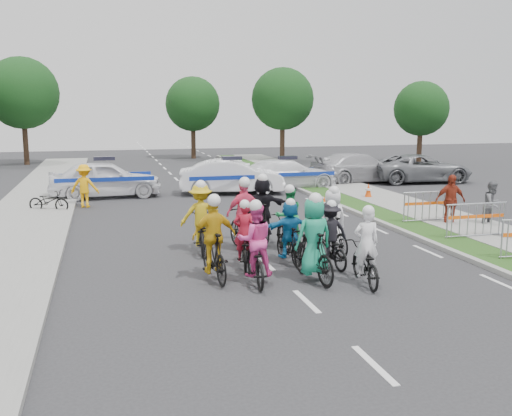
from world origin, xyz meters
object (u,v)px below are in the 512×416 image
object	(u,v)px
rider_0	(365,258)
rider_6	(244,245)
parked_bike	(49,201)
civilian_suv	(421,168)
rider_10	(201,224)
marshal_hiviz	(85,186)
rider_9	(244,223)
civilian_sedan	(359,168)
tree_2	(421,109)
tree_4	(193,104)
rider_3	(214,247)
police_car_1	(232,177)
spectator_1	(492,204)
police_car_0	(105,179)
rider_5	(289,236)
rider_8	(288,226)
rider_7	(332,228)
cone_0	(324,206)
tree_1	(283,99)
rider_1	(313,247)
cone_1	(368,192)
police_car_2	(288,174)
spectator_2	(450,201)
rider_2	(255,252)
rider_11	(262,212)
rider_4	(329,240)
barrier_2	(430,208)
tree_3	(22,93)
barrier_1	(476,222)

from	to	relation	value
rider_0	rider_6	world-z (taller)	rider_0
parked_bike	civilian_suv	bearing A→B (deg)	-51.89
rider_10	marshal_hiviz	bearing A→B (deg)	-61.48
rider_9	marshal_hiviz	xyz separation A→B (m)	(-4.40, 8.39, 0.07)
rider_10	civilian_sedan	distance (m)	16.27
tree_2	tree_4	distance (m)	17.00
rider_3	rider_6	distance (m)	1.27
rider_0	police_car_1	bearing A→B (deg)	-82.55
spectator_1	police_car_0	bearing A→B (deg)	122.47
rider_5	rider_8	distance (m)	1.34
rider_7	rider_9	distance (m)	2.38
cone_0	rider_10	bearing A→B (deg)	-141.20
civilian_sedan	tree_1	world-z (taller)	tree_1
rider_1	civilian_suv	bearing A→B (deg)	-135.06
tree_4	spectator_1	bearing A→B (deg)	-79.33
civilian_sedan	cone_1	size ratio (longest dim) A/B	7.63
rider_6	police_car_2	bearing A→B (deg)	-101.00
rider_1	rider_10	xyz separation A→B (m)	(-2.00, 3.29, -0.02)
rider_10	spectator_2	world-z (taller)	rider_10
rider_10	parked_bike	size ratio (longest dim) A/B	1.25
marshal_hiviz	cone_1	size ratio (longest dim) A/B	2.43
rider_2	police_car_2	xyz separation A→B (m)	(5.53, 14.54, 0.00)
rider_3	cone_0	xyz separation A→B (m)	(5.41, 6.88, -0.42)
police_car_0	parked_bike	size ratio (longest dim) A/B	3.00
rider_0	tree_4	world-z (taller)	tree_4
rider_0	rider_6	bearing A→B (deg)	-33.93
rider_7	marshal_hiviz	xyz separation A→B (m)	(-6.55, 9.40, 0.13)
rider_5	rider_11	xyz separation A→B (m)	(0.04, 2.68, 0.12)
rider_4	rider_7	distance (m)	1.21
cone_0	tree_2	world-z (taller)	tree_2
cone_1	spectator_1	bearing A→B (deg)	-77.99
rider_6	barrier_2	bearing A→B (deg)	-142.82
rider_2	cone_0	bearing A→B (deg)	-117.39
rider_3	tree_2	world-z (taller)	tree_2
police_car_0	tree_4	world-z (taller)	tree_4
rider_4	tree_3	distance (m)	31.75
rider_0	rider_4	world-z (taller)	rider_0
rider_3	rider_8	xyz separation A→B (m)	(2.48, 2.18, -0.08)
rider_2	police_car_1	bearing A→B (deg)	-95.89
cone_0	cone_1	xyz separation A→B (m)	(3.16, 2.85, 0.00)
rider_8	police_car_0	distance (m)	12.11
rider_6	rider_8	size ratio (longest dim) A/B	0.95
police_car_0	barrier_1	distance (m)	15.50
rider_5	civilian_sedan	world-z (taller)	rider_5
rider_10	tree_1	xyz separation A→B (m)	(10.37, 25.41, 3.77)
rider_9	tree_4	xyz separation A→B (m)	(3.21, 29.58, 3.40)
rider_4	spectator_1	world-z (taller)	rider_4
rider_4	rider_11	size ratio (longest dim) A/B	0.86
rider_6	tree_2	distance (m)	29.91
rider_8	rider_5	bearing A→B (deg)	70.61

